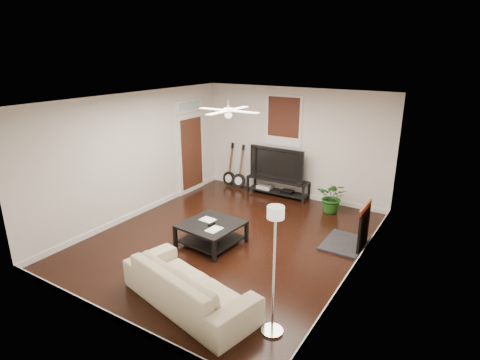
# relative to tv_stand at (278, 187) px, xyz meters

# --- Properties ---
(room) EXTENTS (5.01, 6.01, 2.81)m
(room) POSITION_rel_tv_stand_xyz_m (0.31, -2.78, 1.17)
(room) COLOR black
(room) RESTS_ON ground
(brick_accent) EXTENTS (0.02, 2.20, 2.80)m
(brick_accent) POSITION_rel_tv_stand_xyz_m (2.80, -1.78, 1.17)
(brick_accent) COLOR #A04F33
(brick_accent) RESTS_ON floor
(fireplace) EXTENTS (0.80, 1.10, 0.92)m
(fireplace) POSITION_rel_tv_stand_xyz_m (2.51, -1.78, 0.23)
(fireplace) COLOR black
(fireplace) RESTS_ON floor
(window_back) EXTENTS (1.00, 0.06, 1.30)m
(window_back) POSITION_rel_tv_stand_xyz_m (0.01, 0.19, 1.72)
(window_back) COLOR #3C1710
(window_back) RESTS_ON wall_back
(door_left) EXTENTS (0.08, 1.00, 2.50)m
(door_left) POSITION_rel_tv_stand_xyz_m (-2.15, -0.88, 1.02)
(door_left) COLOR white
(door_left) RESTS_ON wall_left
(tv_stand) EXTENTS (1.66, 0.44, 0.46)m
(tv_stand) POSITION_rel_tv_stand_xyz_m (0.00, 0.00, 0.00)
(tv_stand) COLOR black
(tv_stand) RESTS_ON floor
(tv) EXTENTS (1.49, 0.19, 0.86)m
(tv) POSITION_rel_tv_stand_xyz_m (0.00, 0.02, 0.66)
(tv) COLOR black
(tv) RESTS_ON tv_stand
(coffee_table) EXTENTS (1.14, 1.14, 0.44)m
(coffee_table) POSITION_rel_tv_stand_xyz_m (0.13, -3.15, -0.01)
(coffee_table) COLOR black
(coffee_table) RESTS_ON floor
(sofa) EXTENTS (2.41, 1.37, 0.66)m
(sofa) POSITION_rel_tv_stand_xyz_m (0.97, -4.89, 0.10)
(sofa) COLOR tan
(sofa) RESTS_ON floor
(floor_lamp) EXTENTS (0.37, 0.37, 1.85)m
(floor_lamp) POSITION_rel_tv_stand_xyz_m (2.32, -4.79, 0.69)
(floor_lamp) COLOR silver
(floor_lamp) RESTS_ON floor
(potted_plant) EXTENTS (0.74, 0.66, 0.77)m
(potted_plant) POSITION_rel_tv_stand_xyz_m (1.60, -0.34, 0.15)
(potted_plant) COLOR #1C5217
(potted_plant) RESTS_ON floor
(guitar_left) EXTENTS (0.40, 0.29, 1.23)m
(guitar_left) POSITION_rel_tv_stand_xyz_m (-1.52, -0.03, 0.38)
(guitar_left) COLOR black
(guitar_left) RESTS_ON floor
(guitar_right) EXTENTS (0.39, 0.29, 1.23)m
(guitar_right) POSITION_rel_tv_stand_xyz_m (-1.17, -0.06, 0.38)
(guitar_right) COLOR black
(guitar_right) RESTS_ON floor
(ceiling_fan) EXTENTS (1.24, 1.24, 0.32)m
(ceiling_fan) POSITION_rel_tv_stand_xyz_m (0.31, -2.78, 2.37)
(ceiling_fan) COLOR white
(ceiling_fan) RESTS_ON ceiling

